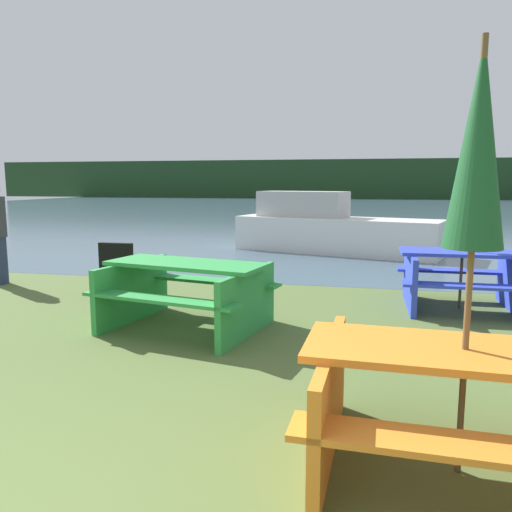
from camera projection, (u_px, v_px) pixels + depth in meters
The scene contains 9 objects.
water at pixel (335, 208), 32.54m from camera, with size 60.00×50.00×0.00m.
far_treeline at pixel (347, 179), 51.57m from camera, with size 80.00×1.60×4.00m.
picnic_table_orange at pixel (462, 398), 2.85m from camera, with size 1.85×1.45×0.74m.
picnic_table_green at pixel (187, 288), 5.72m from camera, with size 2.06×1.72×0.77m.
picnic_table_blue at pixel (461, 275), 6.62m from camera, with size 1.58×1.38×0.78m.
umbrella_crimson at pixel (467, 181), 6.44m from camera, with size 0.22×0.22×2.22m.
umbrella_darkgreen at pixel (478, 148), 2.65m from camera, with size 0.32×0.32×2.43m.
boat at pixel (330, 229), 12.01m from camera, with size 5.03×2.62×1.45m.
signboard at pixel (116, 267), 7.73m from camera, with size 0.55×0.08×0.75m.
Camera 1 is at (1.95, -0.94, 1.68)m, focal length 35.00 mm.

